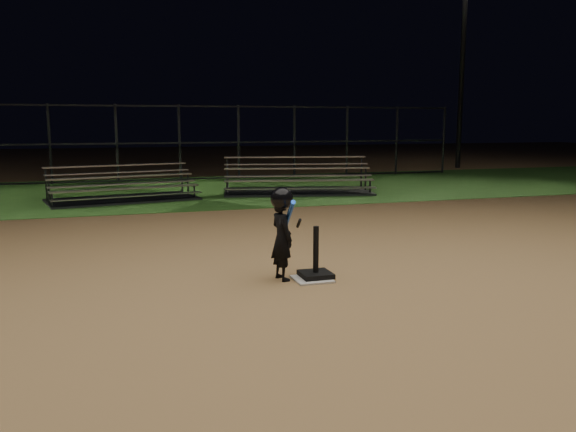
# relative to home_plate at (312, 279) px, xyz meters

# --- Properties ---
(ground) EXTENTS (80.00, 80.00, 0.00)m
(ground) POSITION_rel_home_plate_xyz_m (0.00, 0.00, -0.01)
(ground) COLOR #A47B4A
(ground) RESTS_ON ground
(grass_strip) EXTENTS (60.00, 8.00, 0.01)m
(grass_strip) POSITION_rel_home_plate_xyz_m (0.00, 10.00, -0.01)
(grass_strip) COLOR #28561B
(grass_strip) RESTS_ON ground
(home_plate) EXTENTS (0.45, 0.45, 0.02)m
(home_plate) POSITION_rel_home_plate_xyz_m (0.00, 0.00, 0.00)
(home_plate) COLOR beige
(home_plate) RESTS_ON ground
(batting_tee) EXTENTS (0.38, 0.38, 0.64)m
(batting_tee) POSITION_rel_home_plate_xyz_m (0.06, 0.05, 0.12)
(batting_tee) COLOR black
(batting_tee) RESTS_ON home_plate
(child_batter) EXTENTS (0.40, 0.63, 1.16)m
(child_batter) POSITION_rel_home_plate_xyz_m (-0.35, 0.13, 0.60)
(child_batter) COLOR black
(child_batter) RESTS_ON ground
(bleacher_left) EXTENTS (3.81, 2.38, 0.87)m
(bleacher_left) POSITION_rel_home_plate_xyz_m (-2.00, 8.32, 0.17)
(bleacher_left) COLOR #B7B6BB
(bleacher_left) RESTS_ON ground
(bleacher_right) EXTENTS (4.31, 2.74, 0.98)m
(bleacher_right) POSITION_rel_home_plate_xyz_m (2.64, 8.56, 0.19)
(bleacher_right) COLOR #BBBBC0
(bleacher_right) RESTS_ON ground
(backstop_fence) EXTENTS (20.08, 0.08, 2.50)m
(backstop_fence) POSITION_rel_home_plate_xyz_m (0.00, 13.00, 1.24)
(backstop_fence) COLOR #38383D
(backstop_fence) RESTS_ON ground
(light_pole_right) EXTENTS (0.90, 0.53, 8.30)m
(light_pole_right) POSITION_rel_home_plate_xyz_m (12.00, 14.94, 4.93)
(light_pole_right) COLOR #2D2D30
(light_pole_right) RESTS_ON ground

